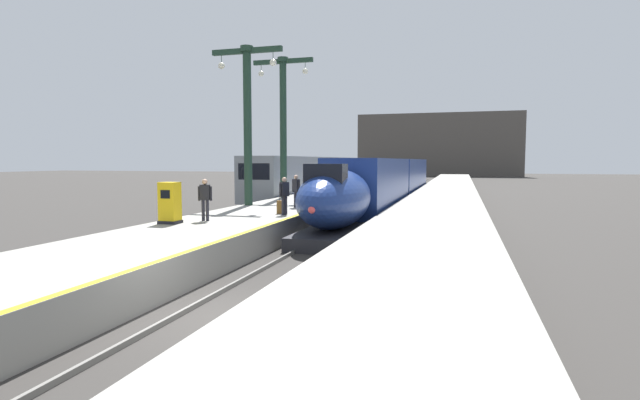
% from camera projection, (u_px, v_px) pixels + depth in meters
% --- Properties ---
extents(ground_plane, '(260.00, 260.00, 0.00)m').
position_uv_depth(ground_plane, '(215.00, 316.00, 10.87)').
color(ground_plane, '#33302D').
extents(platform_left, '(4.80, 110.00, 1.05)m').
position_uv_depth(platform_left, '(329.00, 201.00, 35.64)').
color(platform_left, gray).
rests_on(platform_left, ground).
extents(platform_right, '(4.80, 110.00, 1.05)m').
position_uv_depth(platform_right, '(443.00, 204.00, 33.38)').
color(platform_right, gray).
rests_on(platform_right, ground).
extents(platform_left_safety_stripe, '(0.20, 107.80, 0.01)m').
position_uv_depth(platform_left_safety_stripe, '(360.00, 194.00, 34.96)').
color(platform_left_safety_stripe, yellow).
rests_on(platform_left_safety_stripe, platform_left).
extents(rail_main_left, '(0.08, 110.00, 0.12)m').
position_uv_depth(rail_main_left, '(380.00, 205.00, 37.39)').
color(rail_main_left, slate).
rests_on(rail_main_left, ground).
extents(rail_main_right, '(0.08, 110.00, 0.12)m').
position_uv_depth(rail_main_right, '(400.00, 206.00, 36.97)').
color(rail_main_right, slate).
rests_on(rail_main_right, ground).
extents(rail_secondary_left, '(0.08, 110.00, 0.12)m').
position_uv_depth(rail_secondary_left, '(282.00, 202.00, 39.65)').
color(rail_secondary_left, slate).
rests_on(rail_secondary_left, ground).
extents(rail_secondary_right, '(0.08, 110.00, 0.12)m').
position_uv_depth(rail_secondary_right, '(299.00, 203.00, 39.23)').
color(rail_secondary_right, slate).
rests_on(rail_secondary_right, ground).
extents(highspeed_train_main, '(2.92, 38.39, 3.60)m').
position_uv_depth(highspeed_train_main, '(387.00, 182.00, 35.55)').
color(highspeed_train_main, navy).
rests_on(highspeed_train_main, ground).
extents(regional_train_adjacent, '(2.85, 36.60, 3.80)m').
position_uv_depth(regional_train_adjacent, '(326.00, 174.00, 49.79)').
color(regional_train_adjacent, gray).
rests_on(regional_train_adjacent, ground).
extents(station_column_mid, '(4.00, 0.68, 8.50)m').
position_uv_depth(station_column_mid, '(247.00, 110.00, 26.06)').
color(station_column_mid, '#1E3828').
rests_on(station_column_mid, platform_left).
extents(station_column_far, '(4.00, 0.68, 9.00)m').
position_uv_depth(station_column_far, '(283.00, 114.00, 31.25)').
color(station_column_far, '#1E3828').
rests_on(station_column_far, platform_left).
extents(passenger_near_edge, '(0.37, 0.51, 1.69)m').
position_uv_depth(passenger_near_edge, '(284.00, 193.00, 21.67)').
color(passenger_near_edge, '#23232D').
rests_on(passenger_near_edge, platform_left).
extents(passenger_mid_platform, '(0.50, 0.38, 1.69)m').
position_uv_depth(passenger_mid_platform, '(296.00, 188.00, 25.06)').
color(passenger_mid_platform, '#23232D').
rests_on(passenger_mid_platform, platform_left).
extents(passenger_far_waiting, '(0.55, 0.31, 1.69)m').
position_uv_depth(passenger_far_waiting, '(205.00, 196.00, 19.46)').
color(passenger_far_waiting, '#23232D').
rests_on(passenger_far_waiting, platform_left).
extents(rolling_suitcase, '(0.40, 0.22, 0.98)m').
position_uv_depth(rolling_suitcase, '(282.00, 207.00, 22.22)').
color(rolling_suitcase, brown).
rests_on(rolling_suitcase, platform_left).
extents(ticket_machine_yellow, '(0.76, 0.62, 1.60)m').
position_uv_depth(ticket_machine_yellow, '(170.00, 204.00, 18.71)').
color(ticket_machine_yellow, yellow).
rests_on(ticket_machine_yellow, platform_left).
extents(terminus_back_wall, '(36.00, 2.00, 14.00)m').
position_uv_depth(terminus_back_wall, '(438.00, 145.00, 107.89)').
color(terminus_back_wall, '#4C4742').
rests_on(terminus_back_wall, ground).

